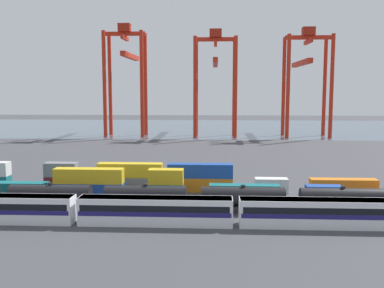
# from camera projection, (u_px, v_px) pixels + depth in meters

# --- Properties ---
(ground_plane) EXTENTS (420.00, 420.00, 0.00)m
(ground_plane) POSITION_uv_depth(u_px,v_px,m) (163.00, 158.00, 124.33)
(ground_plane) COLOR #424247
(harbour_water) EXTENTS (400.00, 110.00, 0.01)m
(harbour_water) POSITION_uv_depth(u_px,v_px,m) (186.00, 127.00, 224.08)
(harbour_water) COLOR #475B6B
(harbour_water) RESTS_ON ground_plane
(passenger_train) EXTENTS (66.59, 3.14, 3.90)m
(passenger_train) POSITION_uv_depth(u_px,v_px,m) (156.00, 210.00, 62.37)
(passenger_train) COLOR silver
(passenger_train) RESTS_ON ground_plane
(freight_tank_row) EXTENTS (73.44, 2.84, 4.30)m
(freight_tank_row) POSITION_uv_depth(u_px,v_px,m) (146.00, 198.00, 69.45)
(freight_tank_row) COLOR #232326
(freight_tank_row) RESTS_ON ground_plane
(shipping_container_1) EXTENTS (12.10, 2.44, 2.60)m
(shipping_container_1) POSITION_uv_depth(u_px,v_px,m) (14.00, 189.00, 78.83)
(shipping_container_1) COLOR #146066
(shipping_container_1) RESTS_ON ground_plane
(shipping_container_2) EXTENTS (12.10, 2.44, 2.60)m
(shipping_container_2) POSITION_uv_depth(u_px,v_px,m) (89.00, 190.00, 78.14)
(shipping_container_2) COLOR #1C4299
(shipping_container_2) RESTS_ON ground_plane
(shipping_container_3) EXTENTS (12.10, 2.44, 2.60)m
(shipping_container_3) POSITION_uv_depth(u_px,v_px,m) (89.00, 176.00, 77.82)
(shipping_container_3) COLOR gold
(shipping_container_3) RESTS_ON shipping_container_2
(shipping_container_4) EXTENTS (6.04, 2.44, 2.60)m
(shipping_container_4) POSITION_uv_depth(u_px,v_px,m) (166.00, 191.00, 77.45)
(shipping_container_4) COLOR #146066
(shipping_container_4) RESTS_ON ground_plane
(shipping_container_5) EXTENTS (6.04, 2.44, 2.60)m
(shipping_container_5) POSITION_uv_depth(u_px,v_px,m) (166.00, 177.00, 77.13)
(shipping_container_5) COLOR gold
(shipping_container_5) RESTS_ON shipping_container_4
(shipping_container_6) EXTENTS (12.10, 2.44, 2.60)m
(shipping_container_6) POSITION_uv_depth(u_px,v_px,m) (244.00, 192.00, 76.76)
(shipping_container_6) COLOR #146066
(shipping_container_6) RESTS_ON ground_plane
(shipping_container_7) EXTENTS (6.04, 2.44, 2.60)m
(shipping_container_7) POSITION_uv_depth(u_px,v_px,m) (324.00, 193.00, 76.07)
(shipping_container_7) COLOR #1C4299
(shipping_container_7) RESTS_ON ground_plane
(shipping_container_11) EXTENTS (6.04, 2.44, 2.60)m
(shipping_container_11) POSITION_uv_depth(u_px,v_px,m) (62.00, 183.00, 84.34)
(shipping_container_11) COLOR maroon
(shipping_container_11) RESTS_ON ground_plane
(shipping_container_12) EXTENTS (6.04, 2.44, 2.60)m
(shipping_container_12) POSITION_uv_depth(u_px,v_px,m) (61.00, 169.00, 84.03)
(shipping_container_12) COLOR slate
(shipping_container_12) RESTS_ON shipping_container_11
(shipping_container_13) EXTENTS (12.10, 2.44, 2.60)m
(shipping_container_13) POSITION_uv_depth(u_px,v_px,m) (130.00, 184.00, 83.67)
(shipping_container_13) COLOR slate
(shipping_container_13) RESTS_ON ground_plane
(shipping_container_14) EXTENTS (12.10, 2.44, 2.60)m
(shipping_container_14) POSITION_uv_depth(u_px,v_px,m) (130.00, 170.00, 83.36)
(shipping_container_14) COLOR gold
(shipping_container_14) RESTS_ON shipping_container_13
(shipping_container_15) EXTENTS (12.10, 2.44, 2.60)m
(shipping_container_15) POSITION_uv_depth(u_px,v_px,m) (200.00, 184.00, 83.00)
(shipping_container_15) COLOR orange
(shipping_container_15) RESTS_ON ground_plane
(shipping_container_16) EXTENTS (12.10, 2.44, 2.60)m
(shipping_container_16) POSITION_uv_depth(u_px,v_px,m) (200.00, 171.00, 82.69)
(shipping_container_16) COLOR #1C4299
(shipping_container_16) RESTS_ON shipping_container_15
(shipping_container_17) EXTENTS (6.04, 2.44, 2.60)m
(shipping_container_17) POSITION_uv_depth(u_px,v_px,m) (271.00, 185.00, 82.34)
(shipping_container_17) COLOR silver
(shipping_container_17) RESTS_ON ground_plane
(shipping_container_18) EXTENTS (12.10, 2.44, 2.60)m
(shipping_container_18) POSITION_uv_depth(u_px,v_px,m) (343.00, 186.00, 81.67)
(shipping_container_18) COLOR orange
(shipping_container_18) RESTS_ON ground_plane
(gantry_crane_west) EXTENTS (16.64, 33.28, 45.32)m
(gantry_crane_west) POSITION_uv_depth(u_px,v_px,m) (126.00, 69.00, 183.17)
(gantry_crane_west) COLOR red
(gantry_crane_west) RESTS_ON ground_plane
(gantry_crane_central) EXTENTS (17.43, 41.56, 42.91)m
(gantry_crane_central) POSITION_uv_depth(u_px,v_px,m) (215.00, 72.00, 182.82)
(gantry_crane_central) COLOR red
(gantry_crane_central) RESTS_ON ground_plane
(gantry_crane_east) EXTENTS (18.34, 37.83, 43.43)m
(gantry_crane_east) POSITION_uv_depth(u_px,v_px,m) (306.00, 71.00, 180.22)
(gantry_crane_east) COLOR red
(gantry_crane_east) RESTS_ON ground_plane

